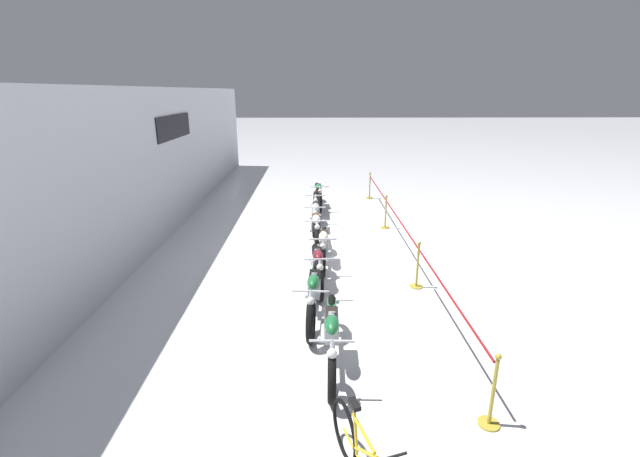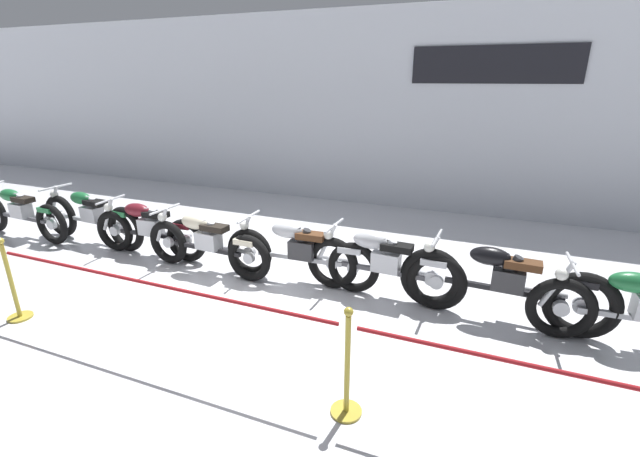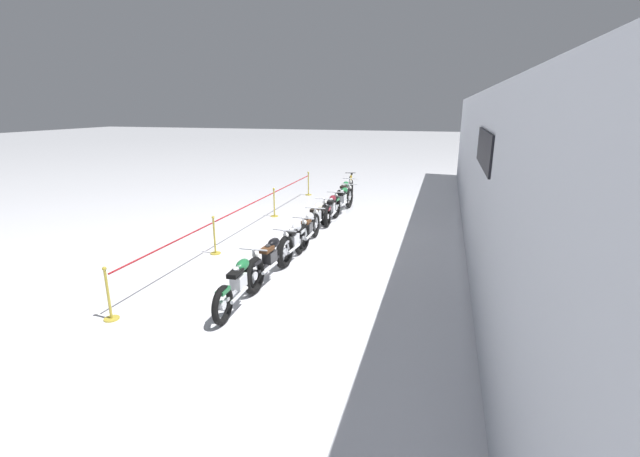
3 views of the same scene
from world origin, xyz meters
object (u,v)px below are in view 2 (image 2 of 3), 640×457
(motorcycle_maroon_2, at_px, (148,230))
(motorcycle_silver_5, at_px, (382,265))
(motorcycle_silver_4, at_px, (299,253))
(stanchion_far_left, at_px, (38,269))
(motorcycle_green_1, at_px, (91,217))
(motorcycle_black_6, at_px, (502,285))
(motorcycle_green_0, at_px, (20,213))
(motorcycle_cream_3, at_px, (206,243))
(stanchion_mid_left, at_px, (14,292))
(stanchion_mid_right, at_px, (347,379))

(motorcycle_maroon_2, relative_size, motorcycle_silver_5, 0.98)
(motorcycle_silver_4, bearing_deg, stanchion_far_left, -135.83)
(motorcycle_green_1, bearing_deg, motorcycle_silver_4, -0.92)
(motorcycle_green_1, relative_size, motorcycle_black_6, 1.00)
(motorcycle_green_1, distance_m, motorcycle_black_6, 6.73)
(motorcycle_green_0, bearing_deg, motorcycle_cream_3, 0.41)
(motorcycle_silver_5, bearing_deg, motorcycle_green_0, -178.27)
(stanchion_far_left, bearing_deg, motorcycle_green_0, 148.91)
(motorcycle_cream_3, distance_m, motorcycle_silver_5, 2.66)
(stanchion_mid_left, bearing_deg, motorcycle_maroon_2, 87.55)
(stanchion_far_left, bearing_deg, stanchion_mid_left, 180.00)
(motorcycle_black_6, distance_m, stanchion_mid_left, 5.86)
(motorcycle_maroon_2, distance_m, motorcycle_cream_3, 1.26)
(motorcycle_green_0, height_order, motorcycle_black_6, motorcycle_black_6)
(motorcycle_maroon_2, height_order, motorcycle_cream_3, motorcycle_maroon_2)
(motorcycle_green_1, height_order, stanchion_mid_left, stanchion_mid_left)
(motorcycle_black_6, relative_size, stanchion_mid_right, 2.33)
(motorcycle_cream_3, xyz_separation_m, stanchion_mid_right, (2.90, -2.00, -0.10))
(motorcycle_silver_4, relative_size, stanchion_far_left, 0.19)
(motorcycle_cream_3, distance_m, motorcycle_silver_4, 1.46)
(motorcycle_black_6, xyz_separation_m, stanchion_far_left, (-4.91, -2.13, 0.27))
(motorcycle_cream_3, height_order, stanchion_mid_left, stanchion_mid_left)
(motorcycle_maroon_2, xyz_separation_m, motorcycle_cream_3, (1.25, -0.16, -0.00))
(stanchion_mid_left, relative_size, stanchion_mid_right, 1.00)
(motorcycle_cream_3, bearing_deg, motorcycle_silver_5, 3.75)
(motorcycle_green_1, bearing_deg, motorcycle_cream_3, -5.26)
(motorcycle_green_1, height_order, motorcycle_silver_4, motorcycle_green_1)
(stanchion_far_left, xyz_separation_m, stanchion_mid_right, (3.69, 0.00, -0.40))
(motorcycle_silver_5, bearing_deg, stanchion_mid_left, -151.41)
(motorcycle_green_0, distance_m, stanchion_mid_right, 7.23)
(motorcycle_silver_5, bearing_deg, motorcycle_maroon_2, -179.82)
(motorcycle_green_0, xyz_separation_m, motorcycle_green_1, (1.45, 0.27, 0.01))
(motorcycle_green_0, distance_m, stanchion_mid_left, 3.36)
(stanchion_mid_right, bearing_deg, motorcycle_cream_3, 145.42)
(motorcycle_cream_3, height_order, stanchion_mid_right, stanchion_mid_right)
(motorcycle_cream_3, distance_m, stanchion_mid_left, 2.41)
(motorcycle_green_1, distance_m, stanchion_mid_right, 5.95)
(motorcycle_green_1, bearing_deg, motorcycle_black_6, -0.91)
(stanchion_mid_right, bearing_deg, stanchion_far_left, 180.00)
(motorcycle_green_0, bearing_deg, motorcycle_silver_4, 2.12)
(motorcycle_cream_3, bearing_deg, stanchion_mid_left, -123.77)
(motorcycle_silver_5, bearing_deg, motorcycle_black_6, -1.58)
(motorcycle_green_1, relative_size, stanchion_mid_left, 2.34)
(motorcycle_green_0, distance_m, motorcycle_silver_4, 5.51)
(stanchion_mid_left, bearing_deg, stanchion_mid_right, 0.00)
(motorcycle_cream_3, relative_size, motorcycle_silver_5, 1.02)
(motorcycle_black_6, bearing_deg, motorcycle_green_1, 179.09)
(motorcycle_green_0, relative_size, motorcycle_green_1, 0.98)
(motorcycle_silver_4, height_order, motorcycle_black_6, motorcycle_black_6)
(motorcycle_cream_3, relative_size, stanchion_far_left, 0.18)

